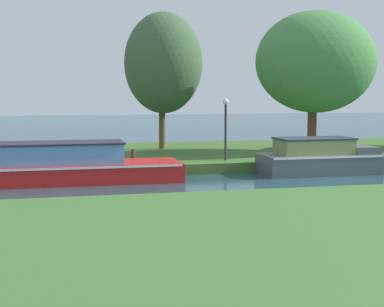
{
  "coord_description": "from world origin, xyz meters",
  "views": [
    {
      "loc": [
        -9.55,
        -19.8,
        3.16
      ],
      "look_at": [
        -4.47,
        1.2,
        0.9
      ],
      "focal_mm": 55.99,
      "sensor_mm": 36.0,
      "label": 1
    }
  ],
  "objects": [
    {
      "name": "slate_narrowboat",
      "position": [
        0.55,
        1.2,
        0.6
      ],
      "size": [
        4.48,
        1.91,
        1.39
      ],
      "color": "#4A5154",
      "rests_on": "ground_plane"
    },
    {
      "name": "willow_tree_left",
      "position": [
        -4.23,
        7.92,
        4.46
      ],
      "size": [
        3.64,
        3.91,
        6.42
      ],
      "color": "brown",
      "rests_on": "riverbank_far"
    },
    {
      "name": "mooring_post_near",
      "position": [
        -6.46,
        2.42,
        0.69
      ],
      "size": [
        0.16,
        0.16,
        0.58
      ],
      "primitive_type": "cylinder",
      "color": "#4B2D2F",
      "rests_on": "riverbank_far"
    },
    {
      "name": "lamp_post",
      "position": [
        -2.67,
        2.98,
        1.98
      ],
      "size": [
        0.24,
        0.24,
        2.46
      ],
      "color": "#333338",
      "rests_on": "riverbank_far"
    },
    {
      "name": "riverbank_far",
      "position": [
        0.0,
        7.0,
        0.2
      ],
      "size": [
        72.0,
        10.0,
        0.4
      ],
      "primitive_type": "cube",
      "color": "#3E642B",
      "rests_on": "ground_plane"
    },
    {
      "name": "ground_plane",
      "position": [
        0.0,
        0.0,
        0.0
      ],
      "size": [
        120.0,
        120.0,
        0.0
      ],
      "primitive_type": "plane",
      "color": "#224452"
    },
    {
      "name": "willow_tree_centre",
      "position": [
        2.26,
        5.29,
        4.46
      ],
      "size": [
        5.53,
        4.61,
        6.36
      ],
      "color": "brown",
      "rests_on": "riverbank_far"
    },
    {
      "name": "red_barge",
      "position": [
        -9.57,
        1.2,
        0.58
      ],
      "size": [
        8.95,
        2.24,
        1.41
      ],
      "color": "red",
      "rests_on": "ground_plane"
    }
  ]
}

